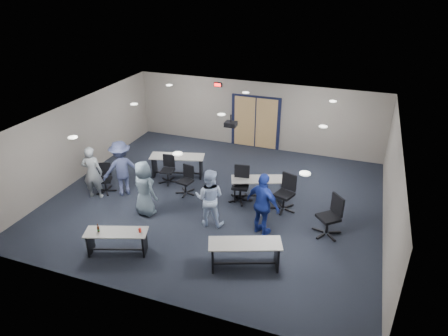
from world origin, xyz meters
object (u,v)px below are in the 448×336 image
(person_gray, at_px, (92,172))
(chair_back_c, at_px, (240,185))
(table_front_right, at_px, (245,251))
(table_back_left, at_px, (177,162))
(person_plaid, at_px, (144,188))
(chair_loose_right, at_px, (328,216))
(chair_back_d, at_px, (284,193))
(chair_back_a, at_px, (167,170))
(chair_back_b, at_px, (185,180))
(table_back_right, at_px, (259,185))
(person_back, at_px, (122,168))
(person_lightblue, at_px, (209,198))
(person_navy, at_px, (263,205))
(table_front_left, at_px, (117,238))
(chair_loose_left, at_px, (104,179))

(person_gray, bearing_deg, chair_back_c, -179.64)
(table_front_right, bearing_deg, table_back_left, 112.94)
(person_gray, relative_size, person_plaid, 1.03)
(chair_back_c, height_order, chair_loose_right, chair_loose_right)
(person_plaid, bearing_deg, chair_back_d, -138.00)
(chair_back_a, height_order, person_gray, person_gray)
(chair_back_b, height_order, chair_back_d, chair_back_d)
(table_back_right, xyz_separation_m, person_gray, (-4.94, -1.67, 0.39))
(person_gray, distance_m, person_back, 0.90)
(person_lightblue, relative_size, person_navy, 0.94)
(table_front_right, bearing_deg, chair_back_b, 115.27)
(chair_back_d, xyz_separation_m, person_lightblue, (-1.83, -1.44, 0.29))
(table_back_left, xyz_separation_m, chair_back_b, (0.79, -1.06, -0.04))
(table_front_left, distance_m, person_navy, 3.90)
(table_front_right, height_order, chair_back_b, chair_back_b)
(chair_back_a, bearing_deg, chair_back_c, -14.21)
(chair_loose_right, bearing_deg, table_back_left, -149.80)
(table_back_right, xyz_separation_m, chair_back_b, (-2.31, -0.51, -0.00))
(person_lightblue, height_order, person_back, person_back)
(person_back, bearing_deg, chair_back_b, 155.64)
(chair_back_b, bearing_deg, chair_back_a, 162.57)
(table_back_left, bearing_deg, chair_back_d, -28.85)
(chair_back_a, relative_size, chair_back_c, 0.84)
(chair_back_b, bearing_deg, chair_loose_right, 2.44)
(table_back_right, xyz_separation_m, chair_back_c, (-0.50, -0.33, 0.09))
(table_front_right, distance_m, chair_back_c, 3.13)
(chair_back_a, height_order, chair_back_b, chair_back_b)
(table_front_left, bearing_deg, person_gray, 117.14)
(table_back_left, xyz_separation_m, person_back, (-1.09, -1.74, 0.40))
(table_front_right, height_order, table_back_right, table_front_right)
(chair_back_a, height_order, chair_loose_left, chair_loose_left)
(table_front_left, relative_size, chair_back_c, 1.46)
(table_back_right, bearing_deg, table_front_left, -145.41)
(table_back_right, xyz_separation_m, person_navy, (0.59, -1.78, 0.44))
(person_lightblue, bearing_deg, person_back, -18.00)
(table_back_left, relative_size, chair_back_d, 1.73)
(chair_back_c, relative_size, person_back, 0.62)
(table_back_right, distance_m, chair_loose_left, 4.99)
(chair_back_d, height_order, person_plaid, person_plaid)
(person_navy, bearing_deg, person_back, 17.54)
(person_back, bearing_deg, person_gray, -11.04)
(person_lightblue, bearing_deg, person_navy, 175.34)
(chair_back_a, bearing_deg, person_gray, -143.94)
(table_front_left, distance_m, chair_loose_right, 5.61)
(person_gray, bearing_deg, person_lightblue, 161.26)
(chair_back_b, distance_m, person_navy, 3.19)
(table_back_left, distance_m, person_lightblue, 3.24)
(chair_back_c, relative_size, person_navy, 0.62)
(chair_back_c, relative_size, chair_loose_right, 0.97)
(person_lightblue, bearing_deg, table_back_right, -123.91)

